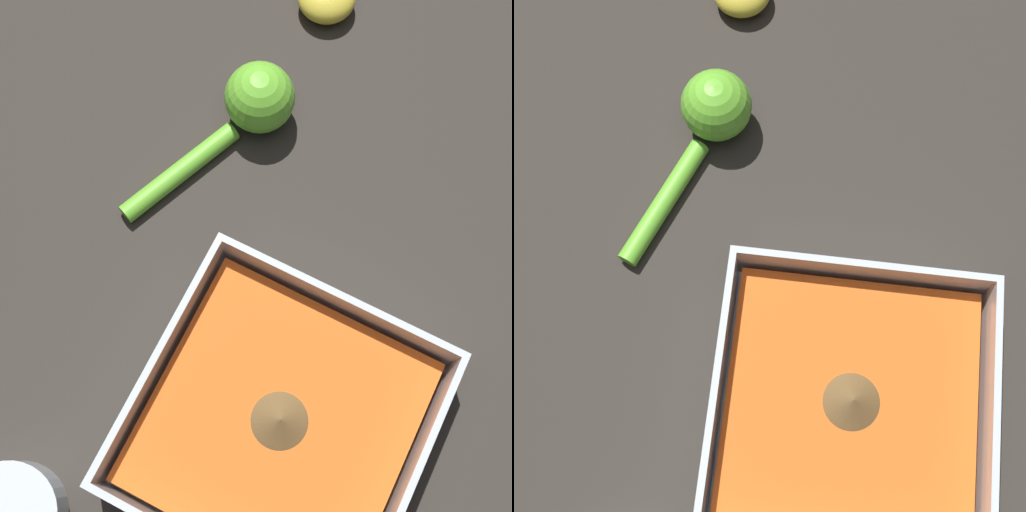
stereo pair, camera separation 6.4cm
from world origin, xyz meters
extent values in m
plane|color=#332D28|center=(0.00, 0.00, 0.00)|extent=(4.00, 4.00, 0.00)
cube|color=silver|center=(0.01, 0.03, 0.00)|extent=(0.23, 0.23, 0.01)
cube|color=silver|center=(0.01, 0.14, 0.04)|extent=(0.23, 0.01, 0.06)
cube|color=silver|center=(0.01, -0.09, 0.04)|extent=(0.23, 0.01, 0.06)
cube|color=silver|center=(-0.11, 0.03, 0.04)|extent=(0.01, 0.22, 0.06)
cube|color=orange|center=(0.01, 0.03, 0.02)|extent=(0.21, 0.21, 0.03)
cone|color=brown|center=(0.01, 0.03, 0.05)|extent=(0.05, 0.05, 0.02)
sphere|color=#6BC633|center=(-0.26, -0.12, 0.03)|extent=(0.07, 0.07, 0.07)
cylinder|color=#6BC633|center=(-0.16, -0.16, 0.01)|extent=(0.13, 0.07, 0.02)
camera|label=1|loc=(0.05, 0.03, 0.64)|focal=50.00mm
camera|label=2|loc=(0.07, -0.04, 0.64)|focal=50.00mm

